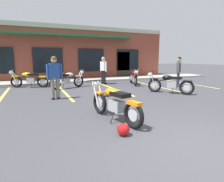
# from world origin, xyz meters

# --- Properties ---
(ground_plane) EXTENTS (80.00, 80.00, 0.00)m
(ground_plane) POSITION_xyz_m (0.00, 3.41, 0.00)
(ground_plane) COLOR #3D3D42
(sidewalk_kerb) EXTENTS (22.00, 1.80, 0.14)m
(sidewalk_kerb) POSITION_xyz_m (0.00, 10.46, 0.07)
(sidewalk_kerb) COLOR #A8A59E
(sidewalk_kerb) RESTS_ON ground_plane
(brick_storefront_building) EXTENTS (15.63, 6.88, 3.95)m
(brick_storefront_building) POSITION_xyz_m (0.00, 14.66, 1.98)
(brick_storefront_building) COLOR brown
(brick_storefront_building) RESTS_ON ground_plane
(painted_stall_lines) EXTENTS (12.95, 4.80, 0.01)m
(painted_stall_lines) POSITION_xyz_m (0.00, 6.86, 0.00)
(painted_stall_lines) COLOR #DBCC4C
(painted_stall_lines) RESTS_ON ground_plane
(motorcycle_foreground_classic) EXTENTS (0.86, 2.08, 0.98)m
(motorcycle_foreground_classic) POSITION_xyz_m (-0.73, 2.02, 0.46)
(motorcycle_foreground_classic) COLOR black
(motorcycle_foreground_classic) RESTS_ON ground_plane
(motorcycle_red_sportbike) EXTENTS (2.01, 1.07, 0.98)m
(motorcycle_red_sportbike) POSITION_xyz_m (-0.92, 7.82, 0.46)
(motorcycle_red_sportbike) COLOR black
(motorcycle_red_sportbike) RESTS_ON ground_plane
(motorcycle_black_cruiser) EXTENTS (0.98, 2.04, 0.98)m
(motorcycle_black_cruiser) POSITION_xyz_m (3.03, 7.74, 0.46)
(motorcycle_black_cruiser) COLOR black
(motorcycle_black_cruiser) RESTS_ON ground_plane
(motorcycle_silver_naked) EXTENTS (2.01, 1.07, 0.98)m
(motorcycle_silver_naked) POSITION_xyz_m (-2.83, 8.91, 0.46)
(motorcycle_silver_naked) COLOR black
(motorcycle_silver_naked) RESTS_ON ground_plane
(motorcycle_blue_standard) EXTENTS (1.50, 1.78, 0.98)m
(motorcycle_blue_standard) POSITION_xyz_m (3.13, 4.51, 0.46)
(motorcycle_blue_standard) COLOR black
(motorcycle_blue_standard) RESTS_ON ground_plane
(person_in_black_shirt) EXTENTS (0.60, 0.29, 1.68)m
(person_in_black_shirt) POSITION_xyz_m (-1.84, 5.22, 0.95)
(person_in_black_shirt) COLOR black
(person_in_black_shirt) RESTS_ON ground_plane
(person_in_shorts_foreground) EXTENTS (0.48, 0.51, 1.68)m
(person_in_shorts_foreground) POSITION_xyz_m (4.97, 6.02, 0.95)
(person_in_shorts_foreground) COLOR black
(person_in_shorts_foreground) RESTS_ON ground_plane
(person_by_back_row) EXTENTS (0.36, 0.60, 1.68)m
(person_by_back_row) POSITION_xyz_m (1.41, 8.58, 0.95)
(person_by_back_row) COLOR black
(person_by_back_row) RESTS_ON ground_plane
(helmet_on_pavement) EXTENTS (0.26, 0.26, 0.26)m
(helmet_on_pavement) POSITION_xyz_m (-0.95, 1.03, 0.13)
(helmet_on_pavement) COLOR #B71414
(helmet_on_pavement) RESTS_ON ground_plane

